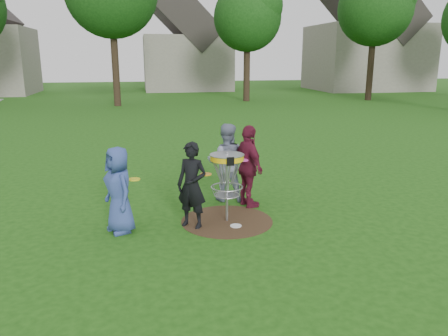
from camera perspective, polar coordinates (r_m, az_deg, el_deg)
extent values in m
plane|color=#19470F|center=(8.64, 0.38, -6.93)|extent=(100.00, 100.00, 0.00)
cylinder|color=#47331E|center=(8.64, 0.38, -6.90)|extent=(1.80, 1.80, 0.01)
imported|color=#304386|center=(8.12, -13.56, -2.80)|extent=(0.80, 0.92, 1.59)
imported|color=black|center=(8.13, -4.22, -2.27)|extent=(0.71, 0.66, 1.63)
imported|color=gray|center=(9.63, 0.28, 0.73)|extent=(0.97, 0.83, 1.73)
imported|color=maroon|center=(9.22, 3.22, 0.19)|extent=(0.69, 1.11, 1.76)
cylinder|color=white|center=(8.37, 1.56, -7.58)|extent=(0.22, 0.22, 0.02)
cylinder|color=#9EA0A5|center=(8.41, 0.39, -2.54)|extent=(0.05, 0.05, 1.38)
cylinder|color=#E6B30C|center=(8.26, 0.39, 1.37)|extent=(0.64, 0.64, 0.10)
cylinder|color=#9EA0A5|center=(8.25, 0.39, 1.75)|extent=(0.66, 0.66, 0.01)
cube|color=black|center=(7.95, 0.85, 0.86)|extent=(0.14, 0.02, 0.16)
torus|color=#9EA0A5|center=(8.41, 0.39, -2.48)|extent=(0.62, 0.62, 0.02)
torus|color=#9EA0A5|center=(8.46, 0.38, -3.52)|extent=(0.50, 0.50, 0.02)
cylinder|color=#9EA0A5|center=(8.46, 0.38, -3.58)|extent=(0.44, 0.44, 0.01)
cylinder|color=yellow|center=(8.07, -11.66, -1.45)|extent=(0.22, 0.22, 0.02)
cylinder|color=orange|center=(8.17, -2.38, -0.82)|extent=(0.22, 0.22, 0.02)
cylinder|color=#FF4943|center=(9.31, 0.30, 1.50)|extent=(0.22, 0.22, 0.02)
cylinder|color=#FF43CB|center=(8.93, 2.49, 1.04)|extent=(0.22, 0.22, 0.02)
cylinder|color=#38281C|center=(29.44, -13.96, 12.36)|extent=(0.46, 0.46, 4.62)
cylinder|color=#38281C|center=(31.83, 2.98, 12.12)|extent=(0.46, 0.46, 3.78)
sphere|color=#164211|center=(31.91, 3.07, 19.07)|extent=(4.68, 4.68, 4.68)
cylinder|color=#38281C|center=(34.19, 18.55, 11.92)|extent=(0.46, 0.46, 4.20)
sphere|color=#164211|center=(34.33, 19.15, 19.09)|extent=(5.20, 5.20, 5.20)
cube|color=gray|center=(43.14, -4.91, 13.48)|extent=(8.00, 7.00, 5.00)
cube|color=#2D2826|center=(43.26, -5.03, 18.71)|extent=(6.11, 7.14, 6.11)
cube|color=gray|center=(45.35, 18.06, 13.53)|extent=(10.00, 8.00, 6.00)
cube|color=#2D2826|center=(45.59, 18.56, 19.55)|extent=(7.64, 8.16, 7.64)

